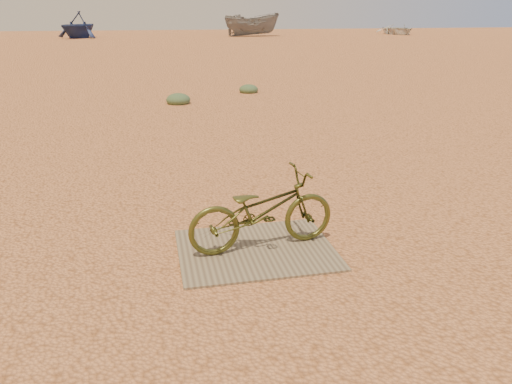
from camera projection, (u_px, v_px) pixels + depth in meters
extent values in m
plane|color=#E6905B|center=(304.00, 233.00, 5.37)|extent=(120.00, 120.00, 0.00)
cube|color=#7F7157|center=(256.00, 250.00, 4.98)|extent=(1.54, 1.22, 0.02)
imported|color=#46491B|center=(262.00, 210.00, 4.89)|extent=(1.55, 0.72, 0.79)
imported|color=navy|center=(78.00, 25.00, 42.47)|extent=(5.31, 5.50, 2.22)
imported|color=slate|center=(252.00, 25.00, 45.64)|extent=(5.49, 2.67, 2.04)
imported|color=silver|center=(398.00, 29.00, 49.42)|extent=(3.42, 4.73, 0.97)
ellipsoid|color=#4D6546|center=(178.00, 104.00, 12.84)|extent=(0.62, 0.62, 0.34)
ellipsoid|color=#4D6546|center=(249.00, 92.00, 14.56)|extent=(0.55, 0.55, 0.30)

